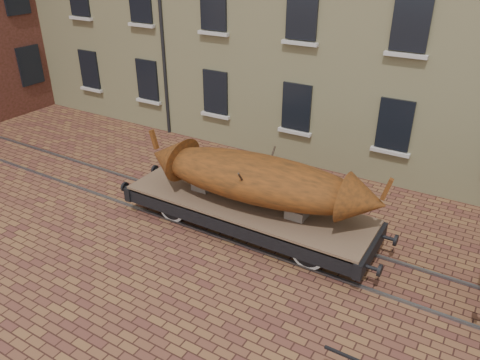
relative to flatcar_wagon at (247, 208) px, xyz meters
The scene contains 4 objects.
ground 1.82m from the flatcar_wagon, ahead, with size 90.00×90.00×0.00m, color #4F2922.
rail_track 1.81m from the flatcar_wagon, ahead, with size 30.00×1.52×0.06m.
flatcar_wagon is the anchor object (origin of this frame).
iron_boat 1.09m from the flatcar_wagon, ahead, with size 7.01×2.33×1.66m.
Camera 1 is at (4.05, -9.90, 7.61)m, focal length 35.00 mm.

